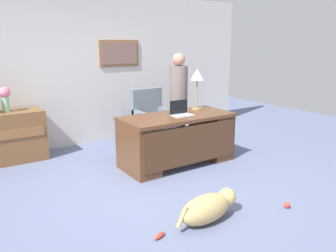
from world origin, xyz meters
TOP-DOWN VIEW (x-y plane):
  - ground_plane at (0.00, 0.00)m, footprint 12.00×12.00m
  - back_wall at (0.00, 2.60)m, footprint 7.00×0.16m
  - desk at (0.69, 0.68)m, footprint 1.73×0.80m
  - armchair at (0.84, 1.73)m, footprint 0.60×0.59m
  - person_standing at (1.23, 1.44)m, footprint 0.32×0.32m
  - dog_lying at (-0.07, -0.93)m, footprint 0.84×0.36m
  - laptop at (0.73, 0.67)m, footprint 0.32×0.22m
  - desk_lamp at (1.20, 0.89)m, footprint 0.22×0.22m
  - vase_with_flowers at (-1.45, 2.25)m, footprint 0.17×0.17m
  - dog_toy_ball at (0.88, -1.22)m, footprint 0.07×0.07m
  - dog_toy_bone at (-0.68, -0.93)m, footprint 0.16×0.10m

SIDE VIEW (x-z plane):
  - ground_plane at x=0.00m, z-range 0.00..0.00m
  - dog_toy_bone at x=-0.68m, z-range 0.00..0.05m
  - dog_toy_ball at x=0.88m, z-range 0.00..0.07m
  - dog_lying at x=-0.07m, z-range 0.00..0.30m
  - desk at x=0.69m, z-range 0.03..0.81m
  - armchair at x=0.84m, z-range -0.05..0.99m
  - laptop at x=0.73m, z-range 0.72..0.94m
  - person_standing at x=1.23m, z-range 0.03..1.70m
  - vase_with_flowers at x=-1.45m, z-range 0.85..1.24m
  - desk_lamp at x=1.20m, z-range 0.97..1.63m
  - back_wall at x=0.00m, z-range 0.00..2.70m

